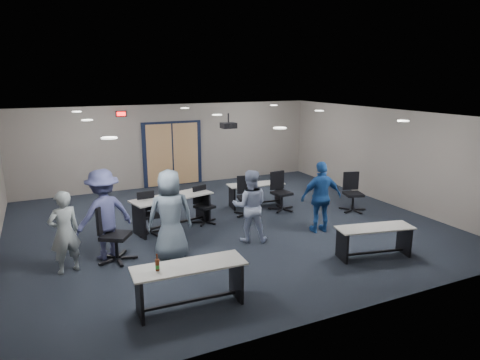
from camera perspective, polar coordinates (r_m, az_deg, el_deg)
name	(u,v)px	position (r m, az deg, el deg)	size (l,w,h in m)	color
floor	(226,225)	(10.63, -1.87, -6.04)	(10.00, 10.00, 0.00)	black
back_wall	(172,145)	(14.42, -9.05, 4.59)	(10.00, 0.04, 2.70)	gray
front_wall	(347,232)	(6.53, 14.05, -6.76)	(10.00, 0.04, 2.70)	gray
right_wall	(385,156)	(13.02, 18.75, 3.07)	(0.04, 9.00, 2.70)	gray
ceiling	(225,115)	(10.04, -1.99, 8.62)	(10.00, 9.00, 0.04)	white
double_door	(173,154)	(14.44, -8.97, 3.40)	(2.00, 0.07, 2.20)	black
exit_sign	(121,114)	(13.88, -15.57, 8.50)	(0.32, 0.07, 0.18)	black
ceiling_projector	(228,125)	(10.64, -1.55, 7.31)	(0.35, 0.32, 0.37)	black
ceiling_can_lights	(221,116)	(10.27, -2.54, 8.56)	(6.24, 5.74, 0.02)	white
table_front_left	(189,278)	(6.93, -6.82, -12.86)	(1.80, 0.67, 0.99)	#AFADA5
table_front_right	(374,236)	(9.12, 17.45, -7.19)	(1.64, 0.84, 0.64)	#AFADA5
table_back_left	(172,206)	(10.38, -9.00, -3.51)	(2.07, 1.10, 0.80)	#AFADA5
table_back_right	(256,191)	(12.06, 2.16, -1.42)	(1.64, 0.70, 0.75)	#AFADA5
chair_back_a	(149,214)	(10.13, -12.03, -4.43)	(0.61, 0.61, 0.98)	black
chair_back_b	(205,205)	(10.66, -4.75, -3.37)	(0.59, 0.59, 0.93)	black
chair_back_c	(247,196)	(11.22, 0.90, -2.21)	(0.65, 0.65, 1.03)	black
chair_back_d	(282,192)	(11.68, 5.59, -1.55)	(0.66, 0.66, 1.06)	black
chair_loose_left	(116,233)	(8.82, -16.26, -6.86)	(0.72, 0.72, 1.14)	black
chair_loose_right	(353,193)	(11.95, 14.89, -1.62)	(0.66, 0.66, 1.05)	black
person_gray	(64,232)	(8.56, -22.36, -6.46)	(0.57, 0.38, 1.58)	#9DA9AC
person_plaid	(170,215)	(8.58, -9.29, -4.63)	(0.89, 0.58, 1.83)	slate
person_lightblue	(250,206)	(9.41, 1.34, -3.48)	(0.79, 0.61, 1.62)	#98A6CA
person_navy	(321,197)	(10.14, 10.78, -2.26)	(0.99, 0.41, 1.69)	#19468E
person_back	(104,215)	(8.92, -17.70, -4.41)	(1.18, 0.68, 1.83)	#484C81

